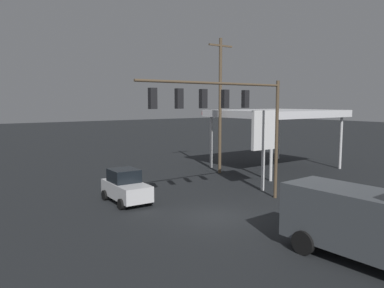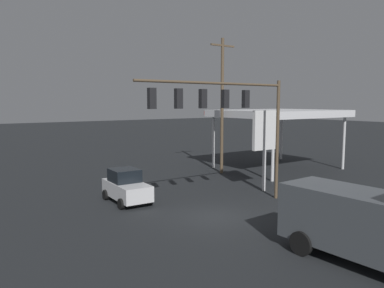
{
  "view_description": "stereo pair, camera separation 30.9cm",
  "coord_description": "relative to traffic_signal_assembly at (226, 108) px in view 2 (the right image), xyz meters",
  "views": [
    {
      "loc": [
        12.04,
        14.72,
        5.96
      ],
      "look_at": [
        0.0,
        -2.0,
        3.65
      ],
      "focal_mm": 35.0,
      "sensor_mm": 36.0,
      "label": 1
    },
    {
      "loc": [
        11.78,
        14.9,
        5.96
      ],
      "look_at": [
        0.0,
        -2.0,
        3.65
      ],
      "focal_mm": 35.0,
      "sensor_mm": 36.0,
      "label": 2
    }
  ],
  "objects": [
    {
      "name": "ground_plane",
      "position": [
        1.45,
        0.84,
        -5.63
      ],
      "size": [
        200.0,
        200.0,
        0.0
      ],
      "primitive_type": "plane",
      "color": "black"
    },
    {
      "name": "traffic_signal_assembly",
      "position": [
        0.0,
        0.0,
        0.0
      ],
      "size": [
        9.75,
        0.43,
        7.25
      ],
      "color": "brown",
      "rests_on": "ground"
    },
    {
      "name": "utility_pole",
      "position": [
        -6.63,
        -8.39,
        0.23
      ],
      "size": [
        2.4,
        0.26,
        11.15
      ],
      "color": "brown",
      "rests_on": "ground"
    },
    {
      "name": "gas_station_canopy",
      "position": [
        -12.19,
        -7.24,
        -0.72
      ],
      "size": [
        10.23,
        8.48,
        5.27
      ],
      "color": "silver",
      "rests_on": "ground"
    },
    {
      "name": "price_sign",
      "position": [
        -4.92,
        -1.82,
        -1.79
      ],
      "size": [
        2.06,
        0.27,
        5.42
      ],
      "color": "silver",
      "rests_on": "ground"
    },
    {
      "name": "delivery_truck",
      "position": [
        0.43,
        8.99,
        -3.94
      ],
      "size": [
        2.81,
        6.9,
        3.58
      ],
      "rotation": [
        0.0,
        0.0,
        1.62
      ],
      "color": "#474C51",
      "rests_on": "ground"
    },
    {
      "name": "hatchback_crossing",
      "position": [
        3.93,
        -4.49,
        -4.69
      ],
      "size": [
        2.06,
        3.85,
        1.97
      ],
      "rotation": [
        0.0,
        0.0,
        1.54
      ],
      "color": "silver",
      "rests_on": "ground"
    },
    {
      "name": "fire_hydrant",
      "position": [
        -3.32,
        3.25,
        -5.2
      ],
      "size": [
        0.24,
        0.24,
        0.88
      ],
      "color": "red",
      "rests_on": "ground"
    }
  ]
}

